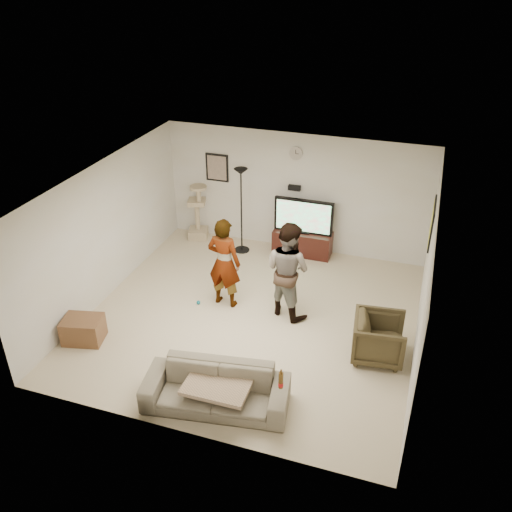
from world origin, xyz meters
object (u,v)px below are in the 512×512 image
(sofa, at_px, (216,389))
(beer_bottle, at_px, (281,380))
(floor_lamp, at_px, (241,211))
(cat_tree, at_px, (197,211))
(tv_stand, at_px, (302,243))
(armchair, at_px, (379,338))
(person_right, at_px, (288,270))
(side_table, at_px, (83,330))
(person_left, at_px, (224,263))
(tv, at_px, (304,216))

(sofa, xyz_separation_m, beer_bottle, (0.93, 0.00, 0.42))
(floor_lamp, relative_size, cat_tree, 1.45)
(tv_stand, relative_size, sofa, 0.60)
(beer_bottle, height_order, armchair, beer_bottle)
(person_right, distance_m, armchair, 1.90)
(sofa, relative_size, side_table, 3.24)
(person_left, height_order, beer_bottle, person_left)
(floor_lamp, distance_m, person_left, 2.00)
(sofa, height_order, beer_bottle, beer_bottle)
(sofa, relative_size, armchair, 2.54)
(floor_lamp, bearing_deg, sofa, -74.78)
(tv, distance_m, side_table, 4.83)
(beer_bottle, xyz_separation_m, armchair, (1.08, 1.76, -0.35))
(cat_tree, distance_m, person_right, 3.42)
(cat_tree, bearing_deg, tv, 0.17)
(tv, bearing_deg, floor_lamp, -167.49)
(tv_stand, relative_size, person_left, 0.72)
(tv, bearing_deg, person_left, -111.05)
(person_right, bearing_deg, floor_lamp, -26.61)
(tv, distance_m, beer_bottle, 4.73)
(floor_lamp, xyz_separation_m, beer_bottle, (2.12, -4.37, -0.20))
(person_right, xyz_separation_m, sofa, (-0.33, -2.48, -0.58))
(beer_bottle, bearing_deg, cat_tree, 124.91)
(tv, distance_m, floor_lamp, 1.28)
(sofa, distance_m, side_table, 2.69)
(cat_tree, distance_m, beer_bottle, 5.66)
(person_right, height_order, sofa, person_right)
(tv, relative_size, sofa, 0.60)
(cat_tree, distance_m, side_table, 4.00)
(person_right, bearing_deg, tv_stand, -58.34)
(tv_stand, height_order, armchair, armchair)
(tv_stand, distance_m, beer_bottle, 4.75)
(beer_bottle, bearing_deg, person_right, 103.59)
(tv_stand, relative_size, person_right, 0.70)
(armchair, bearing_deg, tv_stand, 27.47)
(tv_stand, bearing_deg, floor_lamp, -167.49)
(person_left, height_order, person_right, person_right)
(person_right, height_order, side_table, person_right)
(tv, distance_m, person_left, 2.40)
(sofa, height_order, armchair, armchair)
(cat_tree, relative_size, person_right, 0.72)
(tv_stand, relative_size, armchair, 1.53)
(tv_stand, xyz_separation_m, beer_bottle, (0.87, -4.65, 0.46))
(floor_lamp, relative_size, beer_bottle, 7.32)
(cat_tree, relative_size, armchair, 1.59)
(tv, bearing_deg, beer_bottle, -79.45)
(floor_lamp, xyz_separation_m, side_table, (-1.41, -3.70, -0.71))
(tv, relative_size, person_right, 0.70)
(tv_stand, xyz_separation_m, floor_lamp, (-1.25, -0.28, 0.66))
(tv_stand, distance_m, tv, 0.61)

